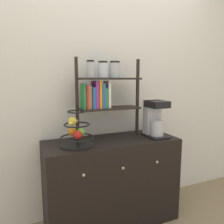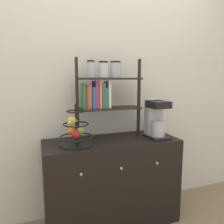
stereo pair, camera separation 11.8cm
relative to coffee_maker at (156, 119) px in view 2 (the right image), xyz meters
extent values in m
cube|color=silver|center=(-0.44, 0.31, 0.31)|extent=(7.00, 0.05, 2.60)
cube|color=black|center=(-0.44, 0.03, -0.58)|extent=(1.23, 0.47, 0.81)
sphere|color=#B2AD8C|center=(-0.77, -0.21, -0.36)|extent=(0.02, 0.02, 0.02)
sphere|color=#B2AD8C|center=(-0.44, -0.21, -0.36)|extent=(0.02, 0.02, 0.02)
sphere|color=#B2AD8C|center=(-0.10, -0.21, -0.36)|extent=(0.02, 0.02, 0.02)
cube|color=black|center=(0.00, -0.03, -0.17)|extent=(0.18, 0.25, 0.02)
cube|color=#B7B7BC|center=(0.00, 0.04, 0.01)|extent=(0.15, 0.10, 0.33)
cylinder|color=#B7B7BC|center=(0.00, -0.05, -0.09)|extent=(0.13, 0.13, 0.15)
cube|color=black|center=(0.00, -0.04, 0.14)|extent=(0.17, 0.20, 0.06)
cylinder|color=black|center=(-0.77, -0.01, -0.17)|extent=(0.28, 0.28, 0.01)
cylinder|color=black|center=(-0.77, -0.01, 0.00)|extent=(0.01, 0.01, 0.34)
torus|color=black|center=(-0.77, -0.01, -0.11)|extent=(0.28, 0.28, 0.01)
torus|color=black|center=(-0.77, -0.01, 0.00)|extent=(0.22, 0.22, 0.01)
torus|color=black|center=(-0.77, -0.01, 0.11)|extent=(0.15, 0.15, 0.01)
sphere|color=red|center=(-0.78, -0.07, -0.07)|extent=(0.07, 0.07, 0.07)
sphere|color=#6BAD33|center=(-0.73, 0.01, -0.07)|extent=(0.07, 0.07, 0.07)
sphere|color=orange|center=(-0.79, 0.05, -0.07)|extent=(0.08, 0.08, 0.08)
ellipsoid|color=yellow|center=(-0.80, -0.01, 0.02)|extent=(0.13, 0.14, 0.04)
sphere|color=gold|center=(-0.81, -0.02, 0.04)|extent=(0.07, 0.07, 0.07)
cube|color=black|center=(-0.73, 0.13, 0.19)|extent=(0.02, 0.02, 0.74)
cube|color=black|center=(-0.12, 0.13, 0.19)|extent=(0.02, 0.02, 0.74)
cube|color=black|center=(-0.42, 0.13, 0.10)|extent=(0.58, 0.20, 0.02)
cube|color=black|center=(-0.42, 0.13, 0.38)|extent=(0.58, 0.20, 0.02)
cube|color=#2D8C47|center=(-0.67, 0.13, 0.22)|extent=(0.02, 0.13, 0.22)
cube|color=red|center=(-0.65, 0.13, 0.22)|extent=(0.02, 0.16, 0.21)
cube|color=tan|center=(-0.62, 0.13, 0.22)|extent=(0.03, 0.12, 0.21)
cube|color=#2D599E|center=(-0.59, 0.13, 0.21)|extent=(0.03, 0.16, 0.19)
cube|color=#8C338C|center=(-0.56, 0.13, 0.24)|extent=(0.03, 0.15, 0.25)
cube|color=orange|center=(-0.53, 0.13, 0.24)|extent=(0.02, 0.16, 0.25)
cube|color=#2D599E|center=(-0.50, 0.13, 0.23)|extent=(0.03, 0.15, 0.22)
cube|color=#2D8C47|center=(-0.47, 0.13, 0.20)|extent=(0.02, 0.13, 0.18)
cube|color=white|center=(-0.44, 0.13, 0.24)|extent=(0.02, 0.14, 0.25)
cylinder|color=#ADB2B7|center=(-0.60, 0.13, 0.46)|extent=(0.07, 0.07, 0.14)
cylinder|color=black|center=(-0.60, 0.13, 0.53)|extent=(0.07, 0.07, 0.02)
cylinder|color=silver|center=(-0.48, 0.13, 0.45)|extent=(0.09, 0.09, 0.13)
cylinder|color=black|center=(-0.48, 0.13, 0.53)|extent=(0.08, 0.08, 0.02)
cylinder|color=#ADB2B7|center=(-0.37, 0.13, 0.46)|extent=(0.10, 0.10, 0.13)
cylinder|color=black|center=(-0.37, 0.13, 0.53)|extent=(0.09, 0.09, 0.02)
camera|label=1|loc=(-1.20, -1.75, 0.38)|focal=35.00mm
camera|label=2|loc=(-1.09, -1.79, 0.38)|focal=35.00mm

